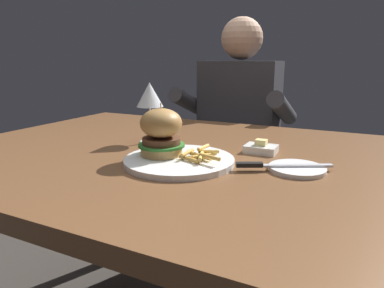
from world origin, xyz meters
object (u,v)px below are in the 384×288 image
(main_plate, at_px, (179,161))
(bread_plate, at_px, (297,169))
(burger_sandwich, at_px, (161,132))
(table_knife, at_px, (275,165))
(butter_dish, at_px, (261,148))
(diner_person, at_px, (238,148))
(wine_glass, at_px, (150,97))

(main_plate, xyz_separation_m, bread_plate, (0.27, 0.07, -0.00))
(burger_sandwich, height_order, table_knife, burger_sandwich)
(table_knife, bearing_deg, bread_plate, 26.92)
(bread_plate, xyz_separation_m, butter_dish, (-0.12, 0.12, 0.01))
(burger_sandwich, bearing_deg, main_plate, -5.66)
(main_plate, bearing_deg, bread_plate, 14.02)
(diner_person, bearing_deg, burger_sandwich, -84.55)
(bread_plate, height_order, diner_person, diner_person)
(wine_glass, xyz_separation_m, butter_dish, (0.33, 0.03, -0.13))
(bread_plate, bearing_deg, wine_glass, 168.76)
(bread_plate, bearing_deg, main_plate, -165.98)
(bread_plate, height_order, butter_dish, butter_dish)
(table_knife, relative_size, butter_dish, 2.39)
(butter_dish, height_order, diner_person, diner_person)
(burger_sandwich, relative_size, butter_dish, 1.54)
(wine_glass, height_order, bread_plate, wine_glass)
(wine_glass, bearing_deg, main_plate, -40.69)
(wine_glass, distance_m, bread_plate, 0.48)
(table_knife, height_order, diner_person, diner_person)
(wine_glass, xyz_separation_m, table_knife, (0.40, -0.11, -0.13))
(wine_glass, bearing_deg, bread_plate, -11.24)
(main_plate, relative_size, bread_plate, 2.11)
(burger_sandwich, bearing_deg, wine_glass, 130.59)
(wine_glass, relative_size, bread_plate, 1.42)
(butter_dish, distance_m, diner_person, 0.75)
(burger_sandwich, distance_m, butter_dish, 0.28)
(main_plate, xyz_separation_m, burger_sandwich, (-0.05, 0.01, 0.07))
(burger_sandwich, distance_m, diner_person, 0.89)
(main_plate, height_order, table_knife, table_knife)
(main_plate, height_order, wine_glass, wine_glass)
(bread_plate, distance_m, table_knife, 0.05)
(wine_glass, xyz_separation_m, diner_person, (0.05, 0.70, -0.32))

